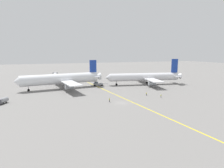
{
  "coord_description": "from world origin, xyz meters",
  "views": [
    {
      "loc": [
        -30.68,
        -72.18,
        20.71
      ],
      "look_at": [
        4.61,
        23.88,
        4.0
      ],
      "focal_mm": 31.39,
      "sensor_mm": 36.0,
      "label": 1
    }
  ],
  "objects_px": {
    "airliner_being_pushed": "(145,77)",
    "pushback_tug": "(98,84)",
    "gse_fuel_bowser_stubby": "(2,101)",
    "ground_crew_marshaller_foreground": "(161,96)",
    "ground_crew_wing_walker_right": "(146,94)",
    "jet_bridge": "(56,76)",
    "airliner_at_gate_left": "(62,79)",
    "ground_crew_ramp_agent_by_cones": "(109,100)"
  },
  "relations": [
    {
      "from": "ground_crew_wing_walker_right",
      "to": "ground_crew_ramp_agent_by_cones",
      "type": "relative_size",
      "value": 0.89
    },
    {
      "from": "gse_fuel_bowser_stubby",
      "to": "ground_crew_marshaller_foreground",
      "type": "height_order",
      "value": "gse_fuel_bowser_stubby"
    },
    {
      "from": "airliner_being_pushed",
      "to": "pushback_tug",
      "type": "relative_size",
      "value": 5.48
    },
    {
      "from": "airliner_being_pushed",
      "to": "ground_crew_ramp_agent_by_cones",
      "type": "relative_size",
      "value": 29.01
    },
    {
      "from": "ground_crew_wing_walker_right",
      "to": "pushback_tug",
      "type": "bearing_deg",
      "value": 112.67
    },
    {
      "from": "airliner_at_gate_left",
      "to": "ground_crew_ramp_agent_by_cones",
      "type": "bearing_deg",
      "value": -68.32
    },
    {
      "from": "airliner_at_gate_left",
      "to": "pushback_tug",
      "type": "xyz_separation_m",
      "value": [
        22.0,
        1.61,
        -4.33
      ]
    },
    {
      "from": "airliner_at_gate_left",
      "to": "ground_crew_marshaller_foreground",
      "type": "bearing_deg",
      "value": -43.87
    },
    {
      "from": "gse_fuel_bowser_stubby",
      "to": "ground_crew_ramp_agent_by_cones",
      "type": "relative_size",
      "value": 2.95
    },
    {
      "from": "airliner_at_gate_left",
      "to": "airliner_being_pushed",
      "type": "distance_m",
      "value": 52.04
    },
    {
      "from": "ground_crew_wing_walker_right",
      "to": "ground_crew_ramp_agent_by_cones",
      "type": "distance_m",
      "value": 21.81
    },
    {
      "from": "airliner_at_gate_left",
      "to": "airliner_being_pushed",
      "type": "xyz_separation_m",
      "value": [
        51.88,
        -3.91,
        -0.66
      ]
    },
    {
      "from": "airliner_at_gate_left",
      "to": "ground_crew_wing_walker_right",
      "type": "bearing_deg",
      "value": -42.1
    },
    {
      "from": "gse_fuel_bowser_stubby",
      "to": "ground_crew_wing_walker_right",
      "type": "height_order",
      "value": "gse_fuel_bowser_stubby"
    },
    {
      "from": "airliner_being_pushed",
      "to": "gse_fuel_bowser_stubby",
      "type": "distance_m",
      "value": 81.35
    },
    {
      "from": "ground_crew_ramp_agent_by_cones",
      "to": "ground_crew_marshaller_foreground",
      "type": "bearing_deg",
      "value": -0.55
    },
    {
      "from": "pushback_tug",
      "to": "gse_fuel_bowser_stubby",
      "type": "xyz_separation_m",
      "value": [
        -48.27,
        -27.84,
        0.15
      ]
    },
    {
      "from": "airliner_being_pushed",
      "to": "pushback_tug",
      "type": "distance_m",
      "value": 30.61
    },
    {
      "from": "airliner_being_pushed",
      "to": "jet_bridge",
      "type": "xyz_separation_m",
      "value": [
        -53.04,
        32.55,
        -0.67
      ]
    },
    {
      "from": "airliner_being_pushed",
      "to": "ground_crew_marshaller_foreground",
      "type": "distance_m",
      "value": 37.06
    },
    {
      "from": "ground_crew_wing_walker_right",
      "to": "ground_crew_ramp_agent_by_cones",
      "type": "height_order",
      "value": "ground_crew_ramp_agent_by_cones"
    },
    {
      "from": "pushback_tug",
      "to": "ground_crew_ramp_agent_by_cones",
      "type": "relative_size",
      "value": 5.29
    },
    {
      "from": "pushback_tug",
      "to": "jet_bridge",
      "type": "bearing_deg",
      "value": 130.59
    },
    {
      "from": "airliner_at_gate_left",
      "to": "ground_crew_ramp_agent_by_cones",
      "type": "xyz_separation_m",
      "value": [
        15.39,
        -38.72,
        -4.6
      ]
    },
    {
      "from": "pushback_tug",
      "to": "ground_crew_wing_walker_right",
      "type": "relative_size",
      "value": 5.95
    },
    {
      "from": "airliner_being_pushed",
      "to": "ground_crew_ramp_agent_by_cones",
      "type": "distance_m",
      "value": 50.59
    },
    {
      "from": "gse_fuel_bowser_stubby",
      "to": "ground_crew_marshaller_foreground",
      "type": "distance_m",
      "value": 68.01
    },
    {
      "from": "airliner_being_pushed",
      "to": "ground_crew_wing_walker_right",
      "type": "distance_m",
      "value": 33.1
    },
    {
      "from": "jet_bridge",
      "to": "ground_crew_marshaller_foreground",
      "type": "bearing_deg",
      "value": -58.33
    },
    {
      "from": "airliner_at_gate_left",
      "to": "airliner_being_pushed",
      "type": "bearing_deg",
      "value": -4.31
    },
    {
      "from": "airliner_being_pushed",
      "to": "gse_fuel_bowser_stubby",
      "type": "bearing_deg",
      "value": -164.06
    },
    {
      "from": "ground_crew_wing_walker_right",
      "to": "ground_crew_ramp_agent_by_cones",
      "type": "xyz_separation_m",
      "value": [
        -21.02,
        -5.83,
        0.11
      ]
    },
    {
      "from": "gse_fuel_bowser_stubby",
      "to": "airliner_being_pushed",
      "type": "bearing_deg",
      "value": 15.94
    },
    {
      "from": "ground_crew_marshaller_foreground",
      "to": "ground_crew_wing_walker_right",
      "type": "relative_size",
      "value": 1.02
    },
    {
      "from": "gse_fuel_bowser_stubby",
      "to": "ground_crew_marshaller_foreground",
      "type": "relative_size",
      "value": 3.24
    },
    {
      "from": "jet_bridge",
      "to": "pushback_tug",
      "type": "bearing_deg",
      "value": -49.41
    },
    {
      "from": "ground_crew_marshaller_foreground",
      "to": "airliner_being_pushed",
      "type": "bearing_deg",
      "value": 72.06
    },
    {
      "from": "airliner_at_gate_left",
      "to": "ground_crew_ramp_agent_by_cones",
      "type": "distance_m",
      "value": 41.92
    },
    {
      "from": "ground_crew_ramp_agent_by_cones",
      "to": "airliner_being_pushed",
      "type": "bearing_deg",
      "value": 43.65
    },
    {
      "from": "gse_fuel_bowser_stubby",
      "to": "jet_bridge",
      "type": "relative_size",
      "value": 0.23
    },
    {
      "from": "airliner_at_gate_left",
      "to": "gse_fuel_bowser_stubby",
      "type": "distance_m",
      "value": 37.36
    },
    {
      "from": "gse_fuel_bowser_stubby",
      "to": "jet_bridge",
      "type": "height_order",
      "value": "jet_bridge"
    }
  ]
}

